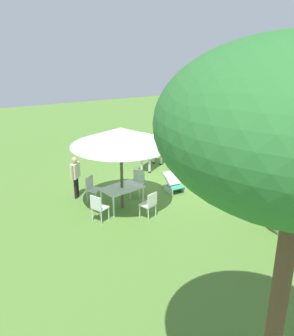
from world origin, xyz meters
TOP-DOWN VIEW (x-y plane):
  - ground_plane at (0.00, 0.00)m, footprint 36.00×36.00m
  - shade_umbrella at (1.92, 1.08)m, footprint 3.28×3.28m
  - patio_dining_table at (1.92, 1.08)m, footprint 1.52×1.18m
  - patio_chair_near_hut at (2.70, 0.16)m, footprint 0.61×0.61m
  - patio_chair_west_end at (2.96, 1.70)m, footprint 0.59×0.59m
  - patio_chair_near_lawn at (1.38, 2.17)m, footprint 0.58×0.57m
  - patio_chair_east_end at (1.00, 0.29)m, footprint 0.61×0.61m
  - guest_beside_umbrella at (3.14, -0.33)m, footprint 0.42×0.45m
  - standing_watcher at (-2.43, -1.23)m, footprint 0.36×0.59m
  - striped_lounge_chair at (-0.34, 0.60)m, footprint 0.60×0.83m
  - zebra_nearest_camera at (-0.65, -2.00)m, footprint 1.82×1.53m
  - zebra_by_umbrella at (-3.34, 0.52)m, footprint 1.39×1.92m

SIDE VIEW (x-z plane):
  - ground_plane at x=0.00m, z-range 0.00..0.00m
  - striped_lounge_chair at x=-0.34m, z-range -0.07..0.59m
  - patio_chair_near_hut at x=2.70m, z-range 0.07..0.97m
  - patio_chair_west_end at x=2.96m, z-range 0.07..0.97m
  - patio_chair_near_lawn at x=1.38m, z-range 0.07..0.97m
  - patio_chair_east_end at x=1.00m, z-range 0.07..0.97m
  - patio_dining_table at x=1.92m, z-range 0.28..1.02m
  - guest_beside_umbrella at x=3.14m, z-range 0.16..1.71m
  - zebra_nearest_camera at x=-0.65m, z-range 0.21..1.70m
  - zebra_by_umbrella at x=-3.34m, z-range 0.22..1.73m
  - standing_watcher at x=-2.43m, z-range 0.18..1.92m
  - shade_umbrella at x=1.92m, z-range 1.11..3.93m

